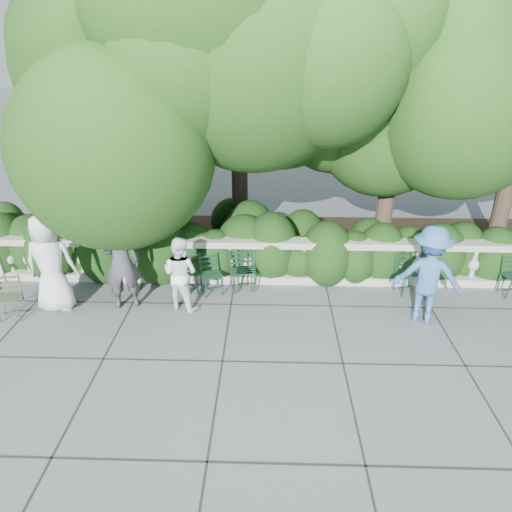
{
  "coord_description": "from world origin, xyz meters",
  "views": [
    {
      "loc": [
        0.25,
        -7.07,
        4.85
      ],
      "look_at": [
        0.0,
        1.0,
        1.0
      ],
      "focal_mm": 32.0,
      "sensor_mm": 36.0,
      "label": 1
    }
  ],
  "objects_px": {
    "person_casual_man": "(180,273)",
    "person_older_blue": "(428,275)",
    "chair_d": "(409,296)",
    "chair_b": "(214,297)",
    "chair_c": "(243,293)",
    "chair_a": "(190,293)",
    "person_businessman": "(51,263)",
    "chair_weathered": "(11,322)",
    "person_woman_grey": "(121,263)",
    "chair_e": "(247,292)"
  },
  "relations": [
    {
      "from": "chair_c",
      "to": "person_casual_man",
      "type": "relative_size",
      "value": 0.56
    },
    {
      "from": "person_businessman",
      "to": "chair_a",
      "type": "bearing_deg",
      "value": -166.74
    },
    {
      "from": "chair_b",
      "to": "chair_weathered",
      "type": "bearing_deg",
      "value": 173.12
    },
    {
      "from": "chair_b",
      "to": "person_older_blue",
      "type": "height_order",
      "value": "person_older_blue"
    },
    {
      "from": "chair_c",
      "to": "person_older_blue",
      "type": "bearing_deg",
      "value": -33.03
    },
    {
      "from": "chair_weathered",
      "to": "chair_a",
      "type": "bearing_deg",
      "value": 9.67
    },
    {
      "from": "person_casual_man",
      "to": "chair_d",
      "type": "bearing_deg",
      "value": -150.29
    },
    {
      "from": "chair_b",
      "to": "chair_c",
      "type": "xyz_separation_m",
      "value": [
        0.59,
        0.17,
        0.0
      ]
    },
    {
      "from": "person_casual_man",
      "to": "person_older_blue",
      "type": "distance_m",
      "value": 4.64
    },
    {
      "from": "chair_d",
      "to": "chair_e",
      "type": "relative_size",
      "value": 1.0
    },
    {
      "from": "chair_c",
      "to": "chair_d",
      "type": "relative_size",
      "value": 1.0
    },
    {
      "from": "chair_e",
      "to": "chair_d",
      "type": "bearing_deg",
      "value": -5.36
    },
    {
      "from": "chair_weathered",
      "to": "person_older_blue",
      "type": "xyz_separation_m",
      "value": [
        7.79,
        0.32,
        0.95
      ]
    },
    {
      "from": "chair_c",
      "to": "chair_weathered",
      "type": "bearing_deg",
      "value": 177.39
    },
    {
      "from": "person_casual_man",
      "to": "person_older_blue",
      "type": "relative_size",
      "value": 0.79
    },
    {
      "from": "chair_weathered",
      "to": "person_older_blue",
      "type": "height_order",
      "value": "person_older_blue"
    },
    {
      "from": "chair_a",
      "to": "chair_d",
      "type": "relative_size",
      "value": 1.0
    },
    {
      "from": "person_older_blue",
      "to": "chair_weathered",
      "type": "bearing_deg",
      "value": 16.14
    },
    {
      "from": "person_casual_man",
      "to": "chair_e",
      "type": "bearing_deg",
      "value": -131.14
    },
    {
      "from": "chair_d",
      "to": "chair_weathered",
      "type": "distance_m",
      "value": 7.91
    },
    {
      "from": "chair_b",
      "to": "chair_c",
      "type": "distance_m",
      "value": 0.62
    },
    {
      "from": "chair_a",
      "to": "person_older_blue",
      "type": "relative_size",
      "value": 0.44
    },
    {
      "from": "chair_e",
      "to": "person_businessman",
      "type": "bearing_deg",
      "value": -173.45
    },
    {
      "from": "chair_a",
      "to": "chair_e",
      "type": "xyz_separation_m",
      "value": [
        1.19,
        0.1,
        0.0
      ]
    },
    {
      "from": "person_woman_grey",
      "to": "person_businessman",
      "type": "bearing_deg",
      "value": -10.21
    },
    {
      "from": "person_casual_man",
      "to": "chair_b",
      "type": "bearing_deg",
      "value": -122.98
    },
    {
      "from": "chair_a",
      "to": "person_older_blue",
      "type": "height_order",
      "value": "person_older_blue"
    },
    {
      "from": "chair_c",
      "to": "person_casual_man",
      "type": "height_order",
      "value": "person_casual_man"
    },
    {
      "from": "chair_weathered",
      "to": "person_businessman",
      "type": "xyz_separation_m",
      "value": [
        0.72,
        0.54,
        0.99
      ]
    },
    {
      "from": "chair_a",
      "to": "person_businessman",
      "type": "xyz_separation_m",
      "value": [
        -2.5,
        -0.63,
        0.99
      ]
    },
    {
      "from": "chair_e",
      "to": "person_older_blue",
      "type": "distance_m",
      "value": 3.63
    },
    {
      "from": "chair_d",
      "to": "person_older_blue",
      "type": "distance_m",
      "value": 1.31
    },
    {
      "from": "person_businessman",
      "to": "person_casual_man",
      "type": "xyz_separation_m",
      "value": [
        2.45,
        0.12,
        -0.24
      ]
    },
    {
      "from": "chair_d",
      "to": "person_woman_grey",
      "type": "distance_m",
      "value": 5.88
    },
    {
      "from": "chair_weathered",
      "to": "chair_b",
      "type": "bearing_deg",
      "value": 5.39
    },
    {
      "from": "person_businessman",
      "to": "person_woman_grey",
      "type": "height_order",
      "value": "person_businessman"
    },
    {
      "from": "chair_b",
      "to": "chair_e",
      "type": "distance_m",
      "value": 0.7
    },
    {
      "from": "person_businessman",
      "to": "person_woman_grey",
      "type": "relative_size",
      "value": 1.02
    },
    {
      "from": "chair_c",
      "to": "person_casual_man",
      "type": "bearing_deg",
      "value": -172.55
    },
    {
      "from": "chair_d",
      "to": "person_older_blue",
      "type": "xyz_separation_m",
      "value": [
        -0.03,
        -0.9,
        0.95
      ]
    },
    {
      "from": "chair_d",
      "to": "chair_weathered",
      "type": "height_order",
      "value": "same"
    },
    {
      "from": "person_casual_man",
      "to": "chair_c",
      "type": "bearing_deg",
      "value": -131.39
    },
    {
      "from": "chair_weathered",
      "to": "person_woman_grey",
      "type": "height_order",
      "value": "person_woman_grey"
    },
    {
      "from": "chair_e",
      "to": "chair_weathered",
      "type": "distance_m",
      "value": 4.59
    },
    {
      "from": "person_woman_grey",
      "to": "person_older_blue",
      "type": "xyz_separation_m",
      "value": [
        5.74,
        -0.32,
        -0.02
      ]
    },
    {
      "from": "chair_b",
      "to": "chair_d",
      "type": "xyz_separation_m",
      "value": [
        4.06,
        0.17,
        0.0
      ]
    },
    {
      "from": "chair_weathered",
      "to": "person_casual_man",
      "type": "bearing_deg",
      "value": 1.39
    },
    {
      "from": "chair_weathered",
      "to": "person_businessman",
      "type": "relative_size",
      "value": 0.42
    },
    {
      "from": "chair_d",
      "to": "person_woman_grey",
      "type": "bearing_deg",
      "value": 165.76
    },
    {
      "from": "chair_c",
      "to": "chair_e",
      "type": "bearing_deg",
      "value": 11.77
    }
  ]
}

